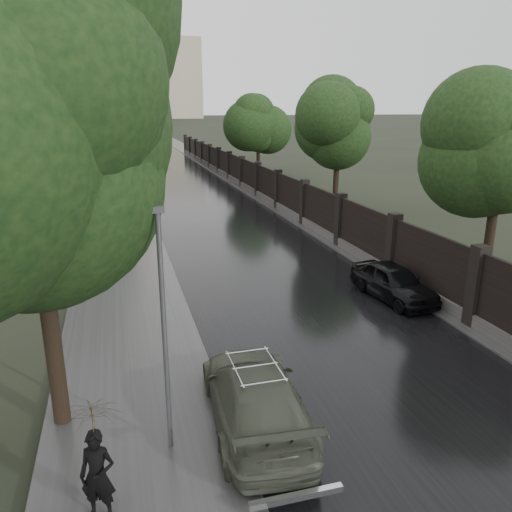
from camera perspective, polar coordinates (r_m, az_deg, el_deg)
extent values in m
plane|color=black|center=(11.66, 20.66, -20.12)|extent=(800.00, 800.00, 0.00)
cube|color=black|center=(197.49, -14.43, 14.26)|extent=(8.00, 420.00, 0.02)
cube|color=#2D2D2D|center=(197.40, -16.22, 14.15)|extent=(4.00, 420.00, 0.16)
cube|color=#2D2D2D|center=(197.74, -12.79, 14.38)|extent=(3.00, 420.00, 0.08)
cube|color=#383533|center=(41.23, -0.55, 7.60)|extent=(0.40, 75.00, 0.50)
cube|color=black|center=(41.05, -0.56, 9.32)|extent=(0.15, 75.00, 2.00)
cube|color=black|center=(78.21, -8.06, 12.58)|extent=(0.45, 0.45, 2.70)
cylinder|color=black|center=(10.88, -23.08, -1.85)|extent=(0.36, 0.36, 7.15)
sphere|color=black|center=(10.40, -24.91, 13.27)|extent=(5.44, 5.44, 5.44)
cylinder|color=black|center=(37.53, -18.90, 9.94)|extent=(0.36, 0.36, 5.85)
sphere|color=black|center=(37.36, -19.25, 13.49)|extent=(4.25, 4.25, 4.25)
cylinder|color=black|center=(20.83, 25.39, 3.95)|extent=(0.36, 0.36, 5.53)
sphere|color=black|center=(20.52, 26.17, 9.97)|extent=(4.08, 4.08, 4.08)
cylinder|color=black|center=(32.53, 9.17, 9.41)|extent=(0.36, 0.36, 5.53)
sphere|color=black|center=(32.33, 9.35, 13.29)|extent=(4.08, 4.08, 4.08)
cylinder|color=black|center=(49.36, 0.27, 12.05)|extent=(0.36, 0.36, 5.53)
sphere|color=black|center=(49.23, 0.27, 14.61)|extent=(4.08, 4.08, 4.08)
cylinder|color=#59595E|center=(9.80, -10.37, -9.54)|extent=(0.10, 0.10, 5.00)
cube|color=#59595E|center=(8.98, -11.22, 5.22)|extent=(0.25, 0.12, 0.12)
cylinder|color=#59595E|center=(32.76, -12.54, 7.04)|extent=(0.12, 0.12, 3.00)
imported|color=#59595E|center=(32.50, -12.76, 10.52)|extent=(0.16, 0.20, 1.00)
sphere|color=#FF0C0C|center=(32.37, -12.73, 10.23)|extent=(0.14, 0.14, 0.14)
cube|color=tan|center=(308.75, -21.71, 18.45)|extent=(28.00, 22.00, 44.00)
cube|color=tan|center=(310.01, -9.20, 19.35)|extent=(28.00, 22.00, 44.00)
cube|color=tan|center=(308.22, -15.58, 20.48)|extent=(30.00, 30.00, 60.00)
imported|color=#424638|center=(11.33, -0.09, -15.77)|extent=(2.32, 4.98, 1.41)
imported|color=black|center=(18.86, 15.42, -2.87)|extent=(2.01, 4.02, 1.32)
imported|color=black|center=(9.32, -17.64, -22.79)|extent=(0.69, 0.57, 1.64)
imported|color=black|center=(8.56, -18.43, -15.97)|extent=(1.22, 1.23, 0.87)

